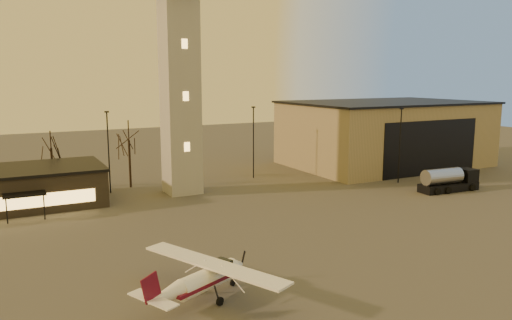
% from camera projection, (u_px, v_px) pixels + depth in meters
% --- Properties ---
extents(ground, '(220.00, 220.00, 0.00)m').
position_uv_depth(ground, '(321.00, 278.00, 35.89)').
color(ground, '#484542').
rests_on(ground, ground).
extents(control_tower, '(6.80, 6.80, 32.60)m').
position_uv_depth(control_tower, '(179.00, 59.00, 59.41)').
color(control_tower, '#A29E99').
rests_on(control_tower, ground).
extents(hangar, '(30.60, 20.60, 10.30)m').
position_uv_depth(hangar, '(384.00, 133.00, 81.15)').
color(hangar, '#9C8766').
rests_on(hangar, ground).
extents(light_poles, '(58.50, 12.25, 10.14)m').
position_uv_depth(light_poles, '(183.00, 148.00, 62.33)').
color(light_poles, black).
rests_on(light_poles, ground).
extents(tree_row, '(37.20, 9.20, 8.80)m').
position_uv_depth(tree_row, '(54.00, 143.00, 62.90)').
color(tree_row, black).
rests_on(tree_row, ground).
extents(cessna_front, '(9.43, 11.33, 3.24)m').
position_uv_depth(cessna_front, '(209.00, 281.00, 32.51)').
color(cessna_front, white).
rests_on(cessna_front, ground).
extents(fuel_truck, '(8.16, 3.13, 2.97)m').
position_uv_depth(fuel_truck, '(448.00, 182.00, 62.71)').
color(fuel_truck, black).
rests_on(fuel_truck, ground).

